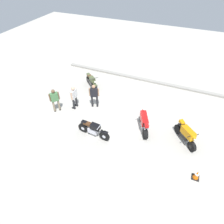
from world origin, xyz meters
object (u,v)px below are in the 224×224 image
Objects in this scene: motorcycle_orange_sportbike at (186,134)px; traffic_cone at (197,175)px; person_in_green_shirt at (55,99)px; person_in_black_shirt at (94,94)px; motorcycle_black_cruiser at (93,129)px; person_in_white_shirt at (74,96)px; motorcycle_red_sportbike at (144,122)px; motorcycle_olive_vintage at (92,82)px.

motorcycle_orange_sportbike is 2.35m from traffic_cone.
person_in_black_shirt is at bearing -105.13° from person_in_green_shirt.
motorcycle_black_cruiser is 2.79m from person_in_black_shirt.
motorcycle_black_cruiser is 1.23× the size of person_in_white_shirt.
person_in_white_shirt is at bearing 62.36° from motorcycle_red_sportbike.
motorcycle_red_sportbike is 3.84m from person_in_black_shirt.
person_in_green_shirt reaches higher than motorcycle_black_cruiser.
motorcycle_black_cruiser is at bearing 97.50° from motorcycle_red_sportbike.
motorcycle_red_sportbike is at bearing 146.04° from traffic_cone.
motorcycle_red_sportbike is at bearing -132.44° from person_in_green_shirt.
motorcycle_orange_sportbike is 1.02× the size of motorcycle_olive_vintage.
motorcycle_black_cruiser is at bearing 142.13° from person_in_white_shirt.
person_in_white_shirt is 3.20× the size of traffic_cone.
person_in_black_shirt reaches higher than motorcycle_black_cruiser.
motorcycle_orange_sportbike is at bearing 22.29° from motorcycle_black_cruiser.
person_in_black_shirt is (2.19, 1.40, 0.04)m from person_in_green_shirt.
motorcycle_olive_vintage is at bearing 148.19° from traffic_cone.
person_in_green_shirt is 1.26m from person_in_white_shirt.
motorcycle_orange_sportbike is 5.29m from motorcycle_black_cruiser.
motorcycle_orange_sportbike is 7.40m from person_in_white_shirt.
motorcycle_black_cruiser is 1.13× the size of motorcycle_red_sportbike.
motorcycle_black_cruiser is at bearing -110.88° from motorcycle_orange_sportbike.
person_in_black_shirt reaches higher than person_in_white_shirt.
person_in_white_shirt is 0.95× the size of person_in_black_shirt.
motorcycle_red_sportbike is 1.09× the size of person_in_white_shirt.
motorcycle_black_cruiser is (-5.03, -1.62, -0.07)m from motorcycle_orange_sportbike.
motorcycle_black_cruiser is at bearing 174.56° from traffic_cone.
motorcycle_red_sportbike is 3.49× the size of traffic_cone.
person_in_black_shirt is (-6.19, 0.87, 0.44)m from motorcycle_orange_sportbike.
motorcycle_black_cruiser is at bearing -155.89° from person_in_green_shirt.
person_in_white_shirt is at bearing -47.90° from motorcycle_olive_vintage.
person_in_white_shirt is (-7.38, 0.24, 0.38)m from motorcycle_orange_sportbike.
person_in_white_shirt is at bearing -99.85° from person_in_green_shirt.
person_in_black_shirt is at bearing -18.33° from motorcycle_olive_vintage.
motorcycle_orange_sportbike is 0.97× the size of person_in_white_shirt.
motorcycle_olive_vintage is at bearing 34.55° from motorcycle_red_sportbike.
motorcycle_orange_sportbike is 3.10× the size of traffic_cone.
person_in_green_shirt is at bearing -64.34° from motorcycle_olive_vintage.
traffic_cone is at bearing 164.11° from person_in_white_shirt.
motorcycle_orange_sportbike is 0.95× the size of person_in_green_shirt.
motorcycle_orange_sportbike is 6.26m from person_in_black_shirt.
person_in_white_shirt is at bearing 145.97° from motorcycle_black_cruiser.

